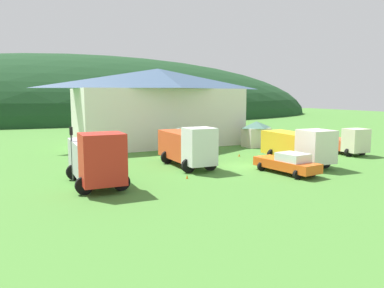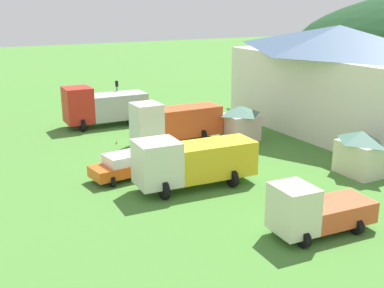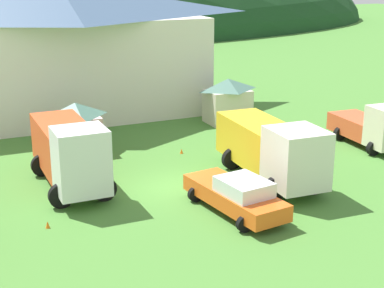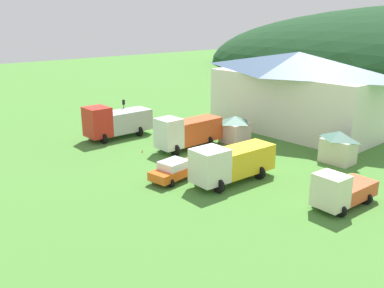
{
  "view_description": "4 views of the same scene",
  "coord_description": "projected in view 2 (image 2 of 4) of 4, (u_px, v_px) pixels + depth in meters",
  "views": [
    {
      "loc": [
        -17.62,
        -26.28,
        6.06
      ],
      "look_at": [
        -2.72,
        4.45,
        1.54
      ],
      "focal_mm": 35.45,
      "sensor_mm": 36.0,
      "label": 1
    },
    {
      "loc": [
        29.09,
        -14.23,
        10.93
      ],
      "look_at": [
        1.32,
        0.69,
        1.59
      ],
      "focal_mm": 45.22,
      "sensor_mm": 36.0,
      "label": 2
    },
    {
      "loc": [
        -9.86,
        -24.1,
        10.21
      ],
      "look_at": [
        1.02,
        -0.05,
        2.05
      ],
      "focal_mm": 54.84,
      "sensor_mm": 36.0,
      "label": 3
    },
    {
      "loc": [
        26.15,
        -24.32,
        12.69
      ],
      "look_at": [
        -1.29,
        0.05,
        1.57
      ],
      "focal_mm": 39.19,
      "sensor_mm": 36.0,
      "label": 4
    }
  ],
  "objects": [
    {
      "name": "play_shed_cream",
      "position": [
        360.0,
        152.0,
        31.29
      ],
      "size": [
        3.03,
        2.17,
        2.96
      ],
      "color": "beige",
      "rests_on": "ground"
    },
    {
      "name": "crane_truck_red",
      "position": [
        102.0,
        106.0,
        43.67
      ],
      "size": [
        3.46,
        7.41,
        3.69
      ],
      "rotation": [
        0.0,
        0.0,
        -1.59
      ],
      "color": "red",
      "rests_on": "ground"
    },
    {
      "name": "depot_building",
      "position": [
        336.0,
        77.0,
        41.38
      ],
      "size": [
        20.35,
        9.76,
        9.03
      ],
      "color": "white",
      "rests_on": "ground"
    },
    {
      "name": "ground_plane",
      "position": [
        175.0,
        162.0,
        34.13
      ],
      "size": [
        200.0,
        200.0,
        0.0
      ],
      "primitive_type": "plane",
      "color": "#477F33"
    },
    {
      "name": "heavy_rig_striped",
      "position": [
        191.0,
        161.0,
        29.1
      ],
      "size": [
        3.34,
        7.59,
        3.19
      ],
      "rotation": [
        0.0,
        0.0,
        -1.62
      ],
      "color": "silver",
      "rests_on": "ground"
    },
    {
      "name": "heavy_rig_white",
      "position": [
        173.0,
        121.0,
        38.21
      ],
      "size": [
        3.05,
        7.23,
        3.46
      ],
      "rotation": [
        0.0,
        0.0,
        -1.57
      ],
      "color": "white",
      "rests_on": "ground"
    },
    {
      "name": "traffic_cone_mid_row",
      "position": [
        117.0,
        144.0,
        38.49
      ],
      "size": [
        0.36,
        0.36,
        0.59
      ],
      "primitive_type": "cone",
      "color": "orange",
      "rests_on": "ground"
    },
    {
      "name": "traffic_cone_near_pickup",
      "position": [
        248.0,
        162.0,
        34.12
      ],
      "size": [
        0.36,
        0.36,
        0.55
      ],
      "primitive_type": "cone",
      "color": "orange",
      "rests_on": "ground"
    },
    {
      "name": "service_pickup_orange",
      "position": [
        130.0,
        165.0,
        30.98
      ],
      "size": [
        2.77,
        5.58,
        1.66
      ],
      "rotation": [
        0.0,
        0.0,
        -1.44
      ],
      "color": "orange",
      "rests_on": "ground"
    },
    {
      "name": "traffic_light_west",
      "position": [
        117.0,
        96.0,
        45.47
      ],
      "size": [
        0.2,
        0.32,
        3.8
      ],
      "color": "#4C4C51",
      "rests_on": "ground"
    },
    {
      "name": "light_truck_cream",
      "position": [
        313.0,
        210.0,
        23.27
      ],
      "size": [
        2.77,
        5.39,
        2.69
      ],
      "rotation": [
        0.0,
        0.0,
        -1.63
      ],
      "color": "beige",
      "rests_on": "ground"
    },
    {
      "name": "play_shed_pink",
      "position": [
        241.0,
        122.0,
        39.38
      ],
      "size": [
        2.61,
        2.7,
        2.83
      ],
      "color": "beige",
      "rests_on": "ground"
    }
  ]
}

